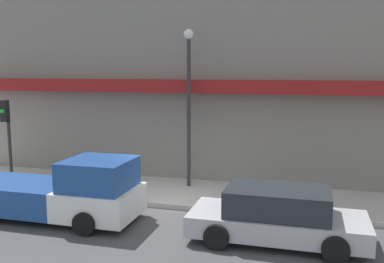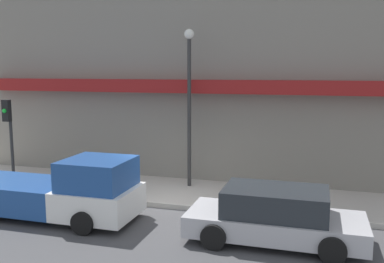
{
  "view_description": "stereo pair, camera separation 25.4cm",
  "coord_description": "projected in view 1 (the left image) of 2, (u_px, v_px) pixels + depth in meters",
  "views": [
    {
      "loc": [
        4.18,
        -12.61,
        4.45
      ],
      "look_at": [
        0.32,
        1.31,
        2.37
      ],
      "focal_mm": 40.0,
      "sensor_mm": 36.0,
      "label": 1
    },
    {
      "loc": [
        4.43,
        -12.54,
        4.45
      ],
      "look_at": [
        0.32,
        1.31,
        2.37
      ],
      "focal_mm": 40.0,
      "sensor_mm": 36.0,
      "label": 2
    }
  ],
  "objects": [
    {
      "name": "pickup_truck",
      "position": [
        62.0,
        192.0,
        12.79
      ],
      "size": [
        5.48,
        2.21,
        1.9
      ],
      "rotation": [
        0.0,
        0.0,
        0.04
      ],
      "color": "white",
      "rests_on": "ground"
    },
    {
      "name": "ground_plane",
      "position": [
        172.0,
        209.0,
        13.77
      ],
      "size": [
        80.0,
        80.0,
        0.0
      ],
      "primitive_type": "plane",
      "color": "#424244"
    },
    {
      "name": "building",
      "position": [
        207.0,
        58.0,
        17.6
      ],
      "size": [
        19.8,
        3.8,
        10.8
      ],
      "color": "gray",
      "rests_on": "ground"
    },
    {
      "name": "parked_car",
      "position": [
        277.0,
        216.0,
        11.12
      ],
      "size": [
        4.55,
        2.08,
        1.43
      ],
      "rotation": [
        0.0,
        0.0,
        -0.02
      ],
      "color": "#ADADB2",
      "rests_on": "ground"
    },
    {
      "name": "street_lamp",
      "position": [
        189.0,
        90.0,
        15.46
      ],
      "size": [
        0.36,
        0.36,
        5.73
      ],
      "color": "#2D2D2D",
      "rests_on": "sidewalk"
    },
    {
      "name": "traffic_light",
      "position": [
        7.0,
        126.0,
        15.76
      ],
      "size": [
        0.28,
        0.42,
        3.2
      ],
      "color": "#2D2D2D",
      "rests_on": "sidewalk"
    },
    {
      "name": "sidewalk",
      "position": [
        186.0,
        193.0,
        15.32
      ],
      "size": [
        36.0,
        3.28,
        0.17
      ],
      "color": "#B7B2A8",
      "rests_on": "ground"
    },
    {
      "name": "fire_hydrant",
      "position": [
        241.0,
        196.0,
        13.56
      ],
      "size": [
        0.2,
        0.2,
        0.63
      ],
      "color": "yellow",
      "rests_on": "sidewalk"
    }
  ]
}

